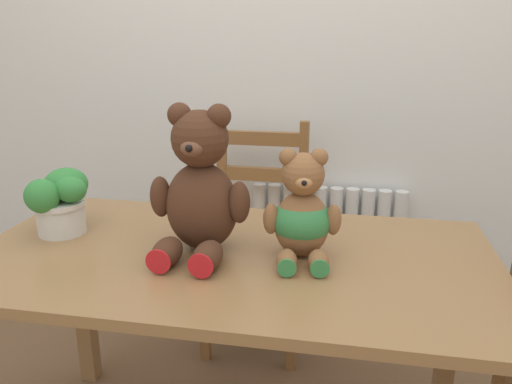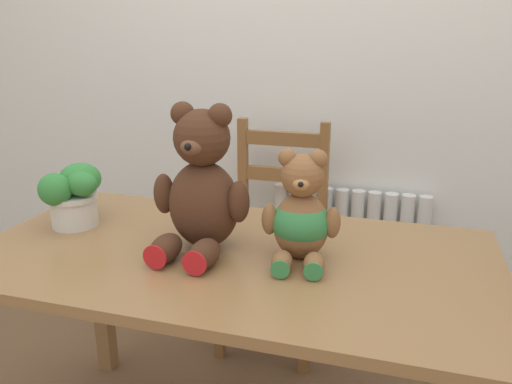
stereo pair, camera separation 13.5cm
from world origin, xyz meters
The scene contains 7 objects.
wall_back centered at (0.00, 1.43, 1.30)m, with size 8.00×0.04×2.60m, color silver.
radiator centered at (0.23, 1.36, 0.30)m, with size 0.73×0.10×0.67m.
dining_table centered at (0.00, 0.38, 0.65)m, with size 1.46×0.76×0.76m.
wooden_chair_behind centered at (-0.07, 1.14, 0.47)m, with size 0.41×0.38×0.99m.
teddy_bear_left centered at (-0.09, 0.39, 0.94)m, with size 0.29×0.29×0.41m.
teddy_bear_right centered at (0.19, 0.40, 0.88)m, with size 0.21×0.23×0.30m.
potted_plant centered at (-0.55, 0.44, 0.87)m, with size 0.18×0.22×0.19m.
Camera 1 is at (0.30, -0.86, 1.34)m, focal length 35.00 mm.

